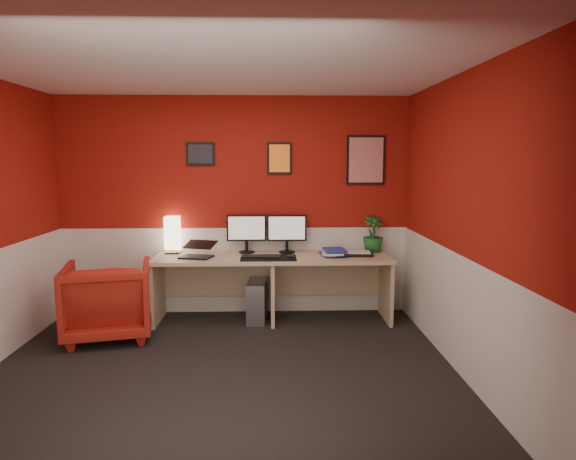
# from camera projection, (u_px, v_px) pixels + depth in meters

# --- Properties ---
(ground) EXTENTS (4.00, 3.50, 0.01)m
(ground) POSITION_uv_depth(u_px,v_px,m) (221.00, 374.00, 4.19)
(ground) COLOR black
(ground) RESTS_ON ground
(ceiling) EXTENTS (4.00, 3.50, 0.01)m
(ceiling) POSITION_uv_depth(u_px,v_px,m) (215.00, 66.00, 3.84)
(ceiling) COLOR white
(ceiling) RESTS_ON ground
(wall_back) EXTENTS (4.00, 0.01, 2.50)m
(wall_back) POSITION_uv_depth(u_px,v_px,m) (234.00, 206.00, 5.75)
(wall_back) COLOR maroon
(wall_back) RESTS_ON ground
(wall_front) EXTENTS (4.00, 0.01, 2.50)m
(wall_front) POSITION_uv_depth(u_px,v_px,m) (179.00, 278.00, 2.29)
(wall_front) COLOR maroon
(wall_front) RESTS_ON ground
(wall_right) EXTENTS (0.01, 3.50, 2.50)m
(wall_right) POSITION_uv_depth(u_px,v_px,m) (464.00, 226.00, 4.08)
(wall_right) COLOR maroon
(wall_right) RESTS_ON ground
(wainscot_back) EXTENTS (4.00, 0.01, 1.00)m
(wainscot_back) POSITION_uv_depth(u_px,v_px,m) (235.00, 270.00, 5.85)
(wainscot_back) COLOR silver
(wainscot_back) RESTS_ON ground
(wainscot_front) EXTENTS (4.00, 0.01, 1.00)m
(wainscot_front) POSITION_uv_depth(u_px,v_px,m) (184.00, 430.00, 2.40)
(wainscot_front) COLOR silver
(wainscot_front) RESTS_ON ground
(wainscot_right) EXTENTS (0.01, 3.50, 1.00)m
(wainscot_right) POSITION_uv_depth(u_px,v_px,m) (459.00, 314.00, 4.19)
(wainscot_right) COLOR silver
(wainscot_right) RESTS_ON ground
(desk) EXTENTS (2.60, 0.65, 0.73)m
(desk) POSITION_uv_depth(u_px,v_px,m) (273.00, 288.00, 5.55)
(desk) COLOR tan
(desk) RESTS_ON ground
(shoji_lamp) EXTENTS (0.16, 0.16, 0.40)m
(shoji_lamp) POSITION_uv_depth(u_px,v_px,m) (173.00, 236.00, 5.65)
(shoji_lamp) COLOR #FFE5B2
(shoji_lamp) RESTS_ON desk
(laptop) EXTENTS (0.38, 0.31, 0.22)m
(laptop) POSITION_uv_depth(u_px,v_px,m) (196.00, 248.00, 5.40)
(laptop) COLOR black
(laptop) RESTS_ON desk
(monitor_left) EXTENTS (0.45, 0.06, 0.58)m
(monitor_left) POSITION_uv_depth(u_px,v_px,m) (247.00, 228.00, 5.66)
(monitor_left) COLOR black
(monitor_left) RESTS_ON desk
(monitor_right) EXTENTS (0.45, 0.06, 0.58)m
(monitor_right) POSITION_uv_depth(u_px,v_px,m) (287.00, 228.00, 5.66)
(monitor_right) COLOR black
(monitor_right) RESTS_ON desk
(desk_mat) EXTENTS (0.60, 0.38, 0.01)m
(desk_mat) POSITION_uv_depth(u_px,v_px,m) (268.00, 258.00, 5.40)
(desk_mat) COLOR black
(desk_mat) RESTS_ON desk
(keyboard) EXTENTS (0.43, 0.16, 0.02)m
(keyboard) POSITION_uv_depth(u_px,v_px,m) (261.00, 256.00, 5.41)
(keyboard) COLOR black
(keyboard) RESTS_ON desk_mat
(mouse) EXTENTS (0.07, 0.11, 0.03)m
(mouse) POSITION_uv_depth(u_px,v_px,m) (291.00, 257.00, 5.37)
(mouse) COLOR black
(mouse) RESTS_ON desk_mat
(book_bottom) EXTENTS (0.28, 0.35, 0.03)m
(book_bottom) POSITION_uv_depth(u_px,v_px,m) (322.00, 255.00, 5.52)
(book_bottom) COLOR #22399E
(book_bottom) RESTS_ON desk
(book_middle) EXTENTS (0.25, 0.33, 0.02)m
(book_middle) POSITION_uv_depth(u_px,v_px,m) (322.00, 253.00, 5.50)
(book_middle) COLOR silver
(book_middle) RESTS_ON book_bottom
(book_top) EXTENTS (0.25, 0.32, 0.03)m
(book_top) POSITION_uv_depth(u_px,v_px,m) (324.00, 251.00, 5.49)
(book_top) COLOR #22399E
(book_top) RESTS_ON book_middle
(zen_tray) EXTENTS (0.37, 0.28, 0.03)m
(zen_tray) POSITION_uv_depth(u_px,v_px,m) (356.00, 254.00, 5.56)
(zen_tray) COLOR black
(zen_tray) RESTS_ON desk
(potted_plant) EXTENTS (0.27, 0.27, 0.42)m
(potted_plant) POSITION_uv_depth(u_px,v_px,m) (373.00, 234.00, 5.72)
(potted_plant) COLOR #19591E
(potted_plant) RESTS_ON desk
(pc_tower) EXTENTS (0.23, 0.46, 0.45)m
(pc_tower) POSITION_uv_depth(u_px,v_px,m) (257.00, 301.00, 5.57)
(pc_tower) COLOR #99999E
(pc_tower) RESTS_ON ground
(armchair) EXTENTS (0.98, 1.00, 0.77)m
(armchair) POSITION_uv_depth(u_px,v_px,m) (108.00, 300.00, 5.03)
(armchair) COLOR #B32215
(armchair) RESTS_ON ground
(art_left) EXTENTS (0.32, 0.02, 0.26)m
(art_left) POSITION_uv_depth(u_px,v_px,m) (200.00, 154.00, 5.64)
(art_left) COLOR black
(art_left) RESTS_ON wall_back
(art_center) EXTENTS (0.28, 0.02, 0.36)m
(art_center) POSITION_uv_depth(u_px,v_px,m) (280.00, 158.00, 5.68)
(art_center) COLOR orange
(art_center) RESTS_ON wall_back
(art_right) EXTENTS (0.44, 0.02, 0.56)m
(art_right) POSITION_uv_depth(u_px,v_px,m) (366.00, 160.00, 5.71)
(art_right) COLOR red
(art_right) RESTS_ON wall_back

